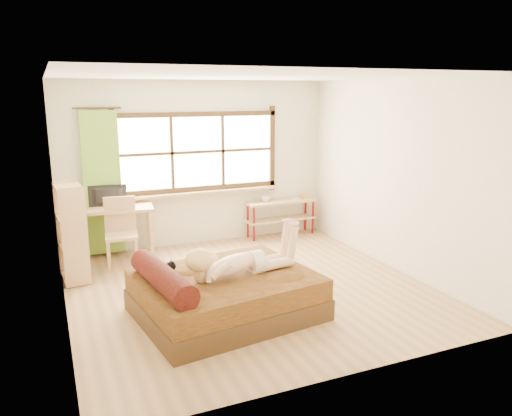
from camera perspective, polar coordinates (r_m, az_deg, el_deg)
name	(u,v)px	position (r m, az deg, el deg)	size (l,w,h in m)	color
floor	(250,288)	(6.63, -0.73, -9.16)	(4.50, 4.50, 0.00)	#9E754C
ceiling	(249,76)	(6.13, -0.80, 14.86)	(4.50, 4.50, 0.00)	white
wall_back	(198,164)	(8.34, -6.67, 5.03)	(4.50, 4.50, 0.00)	silver
wall_front	(350,233)	(4.30, 10.72, -2.86)	(4.50, 4.50, 0.00)	silver
wall_left	(57,203)	(5.79, -21.82, 0.56)	(4.50, 4.50, 0.00)	silver
wall_right	(395,176)	(7.38, 15.64, 3.57)	(4.50, 4.50, 0.00)	silver
window	(198,154)	(8.29, -6.64, 6.10)	(2.80, 0.16, 1.46)	#FFEDBF
curtain	(102,184)	(7.96, -17.15, 2.68)	(0.55, 0.10, 2.20)	#478724
bed	(223,294)	(5.80, -3.85, -9.76)	(2.13, 1.80, 0.74)	#33240F
woman	(240,250)	(5.65, -1.88, -4.84)	(1.35, 0.39, 0.58)	beige
kitten	(161,271)	(5.61, -10.81, -7.09)	(0.29, 0.12, 0.23)	black
desk	(109,214)	(7.88, -16.42, -0.70)	(1.36, 0.75, 0.81)	tan
monitor	(108,196)	(7.87, -16.59, 1.30)	(0.57, 0.07, 0.33)	black
chair	(121,228)	(7.58, -15.19, -2.23)	(0.51, 0.51, 1.02)	tan
pipe_shelf	(282,210)	(8.86, 2.94, -0.20)	(1.29, 0.37, 0.73)	tan
cup	(266,199)	(8.68, 1.10, 1.05)	(0.14, 0.14, 0.11)	gray
book	(291,199)	(8.90, 4.04, 1.02)	(0.15, 0.20, 0.02)	gray
bookshelf	(72,233)	(7.13, -20.30, -2.65)	(0.37, 0.60, 1.33)	tan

